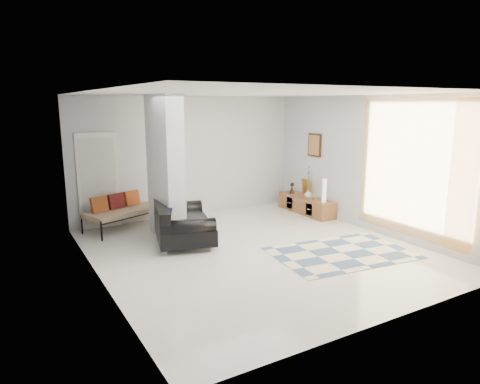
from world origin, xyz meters
TOP-DOWN VIEW (x-y plane):
  - floor at (0.00, 0.00)m, footprint 6.00×6.00m
  - ceiling at (0.00, 0.00)m, footprint 6.00×6.00m
  - wall_back at (0.00, 3.00)m, footprint 6.00×0.00m
  - wall_front at (0.00, -3.00)m, footprint 6.00×0.00m
  - wall_left at (-2.75, 0.00)m, footprint 0.00×6.00m
  - wall_right at (2.75, 0.00)m, footprint 0.00×6.00m
  - partition_column at (-1.10, 1.60)m, footprint 0.35×1.20m
  - hallway_door at (-2.10, 2.96)m, footprint 0.85×0.06m
  - curtain at (2.67, -1.15)m, footprint 0.00×2.55m
  - wall_art at (2.72, 1.70)m, footprint 0.04×0.45m
  - media_console at (2.52, 1.70)m, footprint 0.45×1.71m
  - loveseat at (-0.99, 1.22)m, footprint 1.43×1.94m
  - daybed at (-1.66, 2.62)m, footprint 1.89×1.29m
  - area_rug at (1.24, -0.90)m, footprint 2.60×1.89m
  - cylinder_lamp at (2.50, 1.05)m, footprint 0.10×0.10m
  - bronze_figurine at (2.47, 2.22)m, footprint 0.15×0.15m
  - vase at (2.47, 1.58)m, footprint 0.22×0.22m

SIDE VIEW (x-z plane):
  - floor at x=0.00m, z-range 0.00..0.00m
  - area_rug at x=1.24m, z-range 0.00..0.01m
  - media_console at x=2.52m, z-range -0.20..0.61m
  - loveseat at x=-0.99m, z-range -0.03..0.73m
  - daybed at x=-1.66m, z-range 0.03..0.80m
  - vase at x=2.47m, z-range 0.40..0.60m
  - bronze_figurine at x=2.47m, z-range 0.40..0.67m
  - cylinder_lamp at x=2.50m, z-range 0.40..0.94m
  - hallway_door at x=-2.10m, z-range 0.00..2.04m
  - partition_column at x=-1.10m, z-range 0.00..2.80m
  - wall_back at x=0.00m, z-range -1.60..4.40m
  - wall_front at x=0.00m, z-range -1.60..4.40m
  - wall_left at x=-2.75m, z-range -1.60..4.40m
  - wall_right at x=2.75m, z-range -1.60..4.40m
  - curtain at x=2.67m, z-range 0.17..2.72m
  - wall_art at x=2.72m, z-range 1.38..1.92m
  - ceiling at x=0.00m, z-range 2.80..2.80m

